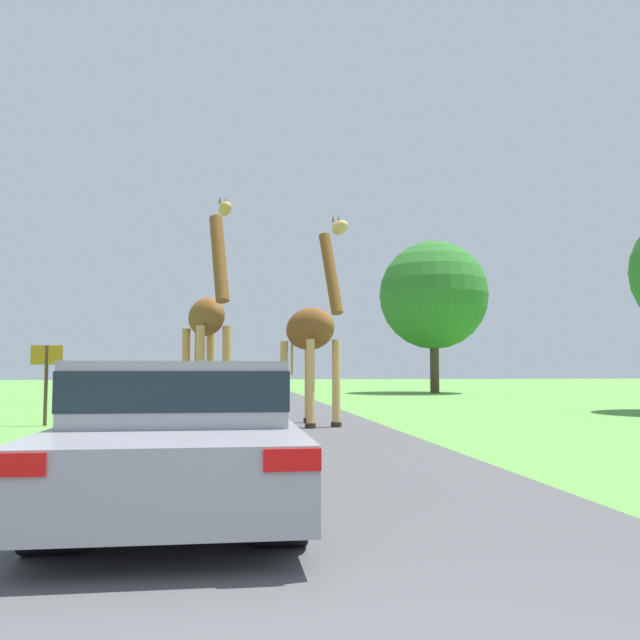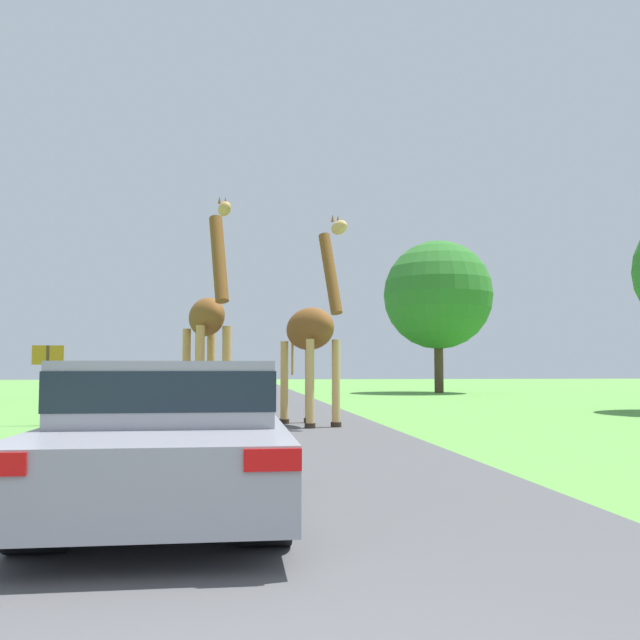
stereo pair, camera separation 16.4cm
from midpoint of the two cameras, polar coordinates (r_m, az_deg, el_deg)
name	(u,v)px [view 2 (the right image)]	position (r m, az deg, el deg)	size (l,w,h in m)	color
road	(233,396)	(31.94, -7.21, -6.39)	(6.98, 120.00, 0.00)	#4C4C4F
giraffe_near_road	(311,332)	(15.46, -0.43, -1.02)	(1.39, 2.67, 4.61)	tan
giraffe_companion	(208,322)	(15.70, -9.14, -0.16)	(1.23, 2.75, 5.00)	tan
car_lead_maroon	(171,432)	(6.37, -11.69, -9.20)	(1.97, 4.30, 1.35)	gray
car_queue_right	(198,386)	(23.98, -10.06, -5.51)	(1.92, 4.49, 1.26)	#561914
car_queue_left	(180,380)	(32.54, -11.54, -5.01)	(1.76, 4.28, 1.39)	black
car_far_ahead	(151,390)	(19.18, -13.79, -5.74)	(1.76, 4.02, 1.32)	maroon
tree_centre_back	(438,295)	(36.90, 10.03, 2.07)	(5.82, 5.82, 8.15)	#4C3828
sign_post	(47,370)	(16.66, -21.71, -3.91)	(0.70, 0.08, 1.82)	#4C3823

